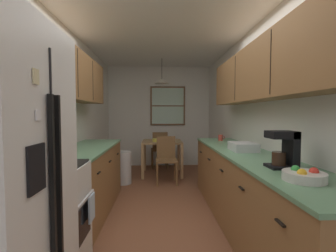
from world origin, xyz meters
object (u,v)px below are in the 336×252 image
trash_bin (124,168)px  mug_by_coffeemaker (221,138)px  dish_rack (243,147)px  dining_chair_near (166,157)px  table_serving_bowl (157,140)px  dining_chair_far (160,148)px  microwave_over_range (25,75)px  coffee_maker (285,149)px  storage_canister (64,148)px  fruit_bowl (304,175)px  stove_range (44,219)px  dining_table (162,146)px

trash_bin → mug_by_coffeemaker: 1.94m
trash_bin → dish_rack: dish_rack is taller
dining_chair_near → trash_bin: size_ratio=1.45×
dish_rack → table_serving_bowl: (-1.04, 2.31, -0.17)m
dining_chair_far → table_serving_bowl: dining_chair_far is taller
microwave_over_range → mug_by_coffeemaker: microwave_over_range is taller
trash_bin → coffee_maker: 3.23m
trash_bin → coffee_maker: (1.71, -2.64, 0.75)m
mug_by_coffeemaker → table_serving_bowl: (-1.06, 1.22, -0.17)m
dining_chair_far → storage_canister: storage_canister is taller
fruit_bowl → storage_canister: bearing=154.7°
stove_range → dish_rack: bearing=22.5°
table_serving_bowl → dining_table: bearing=41.2°
stove_range → dining_table: (1.05, 3.23, 0.15)m
dining_table → storage_canister: storage_canister is taller
stove_range → microwave_over_range: bearing=180.0°
trash_bin → storage_canister: 2.23m
microwave_over_range → coffee_maker: (2.12, -0.07, -0.60)m
dining_table → table_serving_bowl: bearing=-138.8°
coffee_maker → mug_by_coffeemaker: coffee_maker is taller
microwave_over_range → dish_rack: 2.36m
dish_rack → stove_range: bearing=-157.5°
trash_bin → storage_canister: storage_canister is taller
dining_table → table_serving_bowl: 0.21m
dining_chair_near → dining_chair_far: same height
dining_table → storage_canister: 2.97m
dining_table → trash_bin: (-0.75, -0.66, -0.31)m
coffee_maker → trash_bin: bearing=123.0°
dining_chair_near → fruit_bowl: fruit_bowl is taller
dining_chair_far → mug_by_coffeemaker: (1.00, -1.93, 0.45)m
dining_table → fruit_bowl: 3.79m
stove_range → trash_bin: bearing=83.5°
trash_bin → table_serving_bowl: 0.98m
trash_bin → microwave_over_range: bearing=-99.0°
dining_chair_far → fruit_bowl: (0.93, -4.29, 0.44)m
microwave_over_range → trash_bin: (0.41, 2.57, -1.35)m
stove_range → dish_rack: (1.99, 0.82, 0.48)m
stove_range → dish_rack: stove_range is taller
coffee_maker → dish_rack: coffee_maker is taller
dining_table → mug_by_coffeemaker: 1.65m
dining_chair_far → coffee_maker: 4.08m
dining_chair_near → stove_range: bearing=-113.3°
coffee_maker → table_serving_bowl: bearing=108.4°
fruit_bowl → dish_rack: (0.05, 1.27, 0.01)m
dish_rack → dining_chair_near: bearing=115.9°
dining_chair_far → coffee_maker: bearing=-75.6°
fruit_bowl → dish_rack: bearing=87.7°
mug_by_coffeemaker → dining_chair_far: bearing=117.5°
storage_canister → fruit_bowl: storage_canister is taller
dining_chair_near → dining_chair_far: (-0.12, 1.24, 0.00)m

